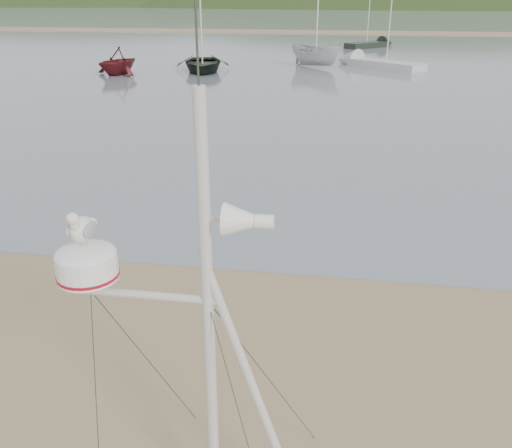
# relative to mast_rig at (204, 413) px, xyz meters

# --- Properties ---
(ground) EXTENTS (560.00, 560.00, 0.00)m
(ground) POSITION_rel_mast_rig_xyz_m (-2.40, 1.17, -1.27)
(ground) COLOR #8E7452
(ground) RESTS_ON ground
(water) EXTENTS (560.00, 256.00, 0.04)m
(water) POSITION_rel_mast_rig_xyz_m (-2.40, 133.17, -1.25)
(water) COLOR slate
(water) RESTS_ON ground
(sandbar) EXTENTS (560.00, 7.00, 0.07)m
(sandbar) POSITION_rel_mast_rig_xyz_m (-2.40, 71.17, -1.19)
(sandbar) COLOR #8E7452
(sandbar) RESTS_ON water
(hill_ridge) EXTENTS (620.00, 180.00, 80.00)m
(hill_ridge) POSITION_rel_mast_rig_xyz_m (16.11, 236.17, -20.96)
(hill_ridge) COLOR #203214
(hill_ridge) RESTS_ON ground
(mast_rig) EXTENTS (2.32, 2.48, 5.24)m
(mast_rig) POSITION_rel_mast_rig_xyz_m (0.00, 0.00, 0.00)
(mast_rig) COLOR silver
(mast_rig) RESTS_ON ground
(boat_dark) EXTENTS (3.81, 1.88, 5.13)m
(boat_dark) POSITION_rel_mast_rig_xyz_m (-8.19, 32.18, 1.34)
(boat_dark) COLOR black
(boat_dark) RESTS_ON water
(boat_red) EXTENTS (3.25, 2.61, 3.26)m
(boat_red) POSITION_rel_mast_rig_xyz_m (-13.15, 29.92, 0.41)
(boat_red) COLOR #571316
(boat_red) RESTS_ON water
(boat_white) EXTENTS (2.30, 2.29, 4.28)m
(boat_white) POSITION_rel_mast_rig_xyz_m (-0.91, 35.61, 0.92)
(boat_white) COLOR beige
(boat_white) RESTS_ON water
(sailboat_white_near) EXTENTS (6.58, 5.97, 7.11)m
(sailboat_white_near) POSITION_rel_mast_rig_xyz_m (2.49, 37.00, -0.96)
(sailboat_white_near) COLOR beige
(sailboat_white_near) RESTS_ON ground
(sailboat_dark_mid) EXTENTS (5.27, 5.38, 6.05)m
(sailboat_dark_mid) POSITION_rel_mast_rig_xyz_m (4.08, 51.85, -0.96)
(sailboat_dark_mid) COLOR black
(sailboat_dark_mid) RESTS_ON ground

